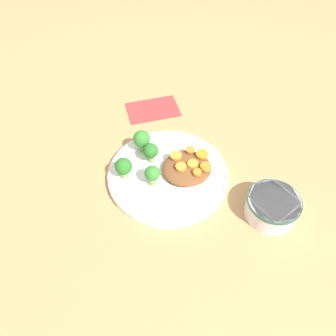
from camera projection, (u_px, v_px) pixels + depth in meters
name	position (u px, v px, depth m)	size (l,w,h in m)	color
ground_plane	(168.00, 177.00, 0.72)	(4.00, 4.00, 0.00)	tan
plate	(168.00, 174.00, 0.71)	(0.26, 0.26, 0.02)	white
dip_bowl	(272.00, 206.00, 0.64)	(0.10, 0.10, 0.05)	silver
stew_mound	(187.00, 168.00, 0.70)	(0.11, 0.10, 0.02)	brown
broccoli_floret_0	(151.00, 151.00, 0.71)	(0.03, 0.03, 0.05)	#759E51
broccoli_floret_1	(152.00, 174.00, 0.67)	(0.03, 0.03, 0.05)	#759E51
broccoli_floret_2	(142.00, 140.00, 0.73)	(0.04, 0.04, 0.05)	#759E51
broccoli_floret_3	(124.00, 167.00, 0.68)	(0.04, 0.04, 0.05)	#7FA85B
carrot_slice_0	(193.00, 164.00, 0.69)	(0.02, 0.02, 0.01)	orange
carrot_slice_1	(197.00, 172.00, 0.68)	(0.02, 0.02, 0.01)	orange
carrot_slice_2	(181.00, 167.00, 0.69)	(0.02, 0.02, 0.01)	orange
carrot_slice_3	(202.00, 154.00, 0.71)	(0.03, 0.03, 0.01)	orange
carrot_slice_4	(176.00, 156.00, 0.71)	(0.03, 0.03, 0.01)	orange
carrot_slice_5	(206.00, 167.00, 0.69)	(0.02, 0.02, 0.01)	orange
carrot_slice_6	(190.00, 150.00, 0.72)	(0.02, 0.02, 0.00)	orange
napkin	(153.00, 109.00, 0.87)	(0.13, 0.09, 0.01)	#B73333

